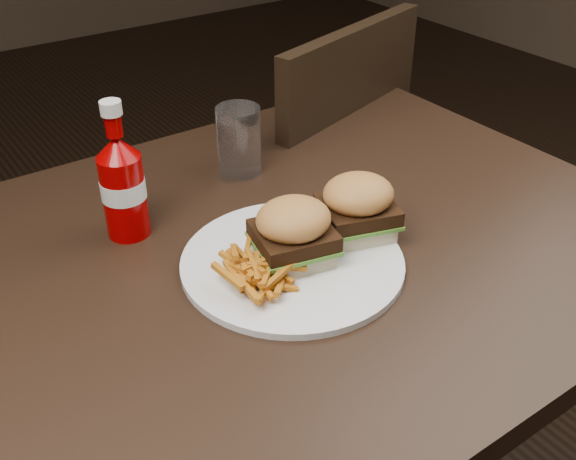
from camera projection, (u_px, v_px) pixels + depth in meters
dining_table at (240, 270)px, 0.91m from camera, size 1.20×0.80×0.04m
chair_far at (272, 214)px, 1.60m from camera, size 0.56×0.56×0.04m
plate at (292, 262)px, 0.89m from camera, size 0.29×0.29×0.01m
sandwich_half_a at (293, 252)px, 0.88m from camera, size 0.10×0.10×0.02m
sandwich_half_b at (356, 226)px, 0.93m from camera, size 0.11×0.10×0.02m
fries_pile at (254, 267)px, 0.83m from camera, size 0.13×0.13×0.04m
ketchup_bottle at (124, 196)px, 0.92m from camera, size 0.08×0.08×0.12m
tumbler at (239, 140)px, 1.08m from camera, size 0.07×0.07×0.11m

